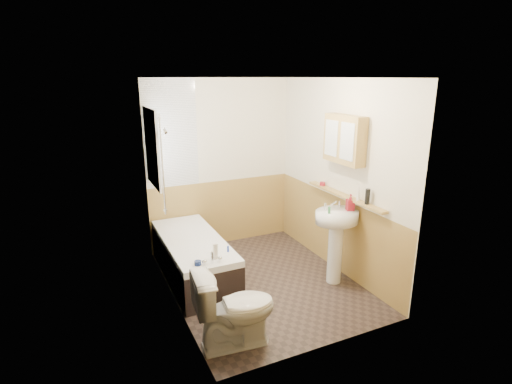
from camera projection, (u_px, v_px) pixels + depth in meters
floor at (261, 281)px, 5.08m from camera, size 2.80×2.80×0.00m
ceiling at (262, 78)px, 4.38m from camera, size 2.80×2.80×0.00m
wall_back at (220, 164)px, 5.96m from camera, size 2.20×0.02×2.50m
wall_front at (331, 226)px, 3.51m from camera, size 2.20×0.02×2.50m
wall_left at (168, 199)px, 4.28m from camera, size 0.02×2.80×2.50m
wall_right at (338, 177)px, 5.19m from camera, size 0.02×2.80×2.50m
wainscot_right at (334, 231)px, 5.39m from camera, size 0.01×2.80×1.00m
wainscot_front at (325, 300)px, 3.74m from camera, size 2.20×0.01×1.00m
wainscot_back at (222, 212)px, 6.15m from camera, size 2.20×0.01×1.00m
tile_cladding_left at (170, 199)px, 4.29m from camera, size 0.01×2.80×2.50m
tile_return_back at (171, 134)px, 5.50m from camera, size 0.75×0.01×1.50m
window at (153, 148)px, 5.02m from camera, size 0.03×0.79×0.99m
bathtub at (193, 257)px, 5.14m from camera, size 0.70×1.73×0.67m
shower_riser at (163, 157)px, 4.64m from camera, size 0.10×0.08×1.20m
toilet at (235, 309)px, 3.80m from camera, size 0.83×0.52×0.77m
sink at (336, 232)px, 4.90m from camera, size 0.55×0.45×1.07m
pine_shelf at (344, 196)px, 5.00m from camera, size 0.10×1.46×0.03m
medicine_cabinet at (344, 139)px, 4.82m from camera, size 0.16×0.65×0.58m
foam_can at (367, 197)px, 4.60m from camera, size 0.07×0.07×0.18m
green_bottle at (359, 191)px, 4.73m from camera, size 0.06×0.06×0.24m
black_jar at (322, 184)px, 5.41m from camera, size 0.08×0.08×0.05m
soap_bottle at (350, 207)px, 4.84m from camera, size 0.16×0.22×0.09m
clear_bottle at (329, 210)px, 4.73m from camera, size 0.04×0.04×0.09m
blue_gel at (215, 251)px, 4.48m from camera, size 0.05×0.03×0.18m
cream_jar at (198, 263)px, 4.35m from camera, size 0.09×0.09×0.05m
orange_bottle at (228, 249)px, 4.68m from camera, size 0.02×0.02×0.07m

